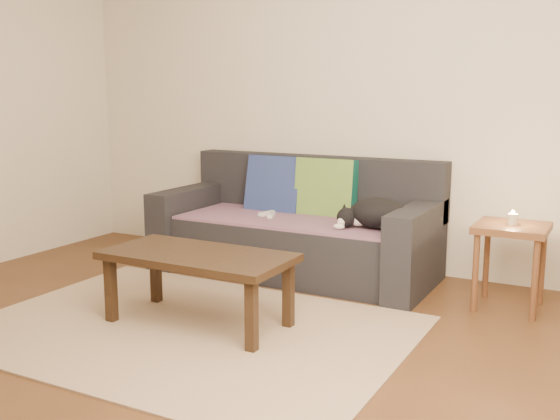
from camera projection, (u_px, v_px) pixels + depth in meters
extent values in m
plane|color=brown|center=(172.00, 339.00, 3.68)|extent=(4.50, 4.50, 0.00)
cube|color=beige|center=(322.00, 100.00, 5.18)|extent=(4.50, 0.04, 2.60)
cube|color=#232328|center=(293.00, 247.00, 4.94)|extent=(1.70, 0.78, 0.42)
cube|color=#232328|center=(316.00, 184.00, 5.21)|extent=(2.10, 0.18, 0.45)
cube|color=#232328|center=(190.00, 224.00, 5.37)|extent=(0.20, 0.90, 0.60)
cube|color=#232328|center=(416.00, 250.00, 4.49)|extent=(0.20, 0.90, 0.60)
cube|color=#3C2546|center=(292.00, 219.00, 4.89)|extent=(1.66, 0.74, 0.02)
cube|color=#161457|center=(275.00, 186.00, 5.21)|extent=(0.47, 0.21, 0.48)
cube|color=#0B4A42|center=(326.00, 190.00, 5.00)|extent=(0.47, 0.17, 0.49)
ellipsoid|color=black|center=(378.00, 213.00, 4.50)|extent=(0.45, 0.37, 0.21)
sphere|color=black|center=(347.00, 218.00, 4.52)|extent=(0.16, 0.16, 0.14)
sphere|color=white|center=(341.00, 222.00, 4.49)|extent=(0.07, 0.07, 0.06)
ellipsoid|color=black|center=(391.00, 228.00, 4.34)|extent=(0.17, 0.08, 0.05)
cube|color=white|center=(266.00, 213.00, 4.99)|extent=(0.07, 0.15, 0.03)
cube|color=white|center=(271.00, 215.00, 4.91)|extent=(0.08, 0.15, 0.03)
cube|color=brown|center=(512.00, 228.00, 4.12)|extent=(0.44, 0.44, 0.04)
cylinder|color=brown|center=(475.00, 273.00, 4.09)|extent=(0.04, 0.04, 0.50)
cylinder|color=brown|center=(535.00, 281.00, 3.93)|extent=(0.04, 0.04, 0.50)
cylinder|color=brown|center=(486.00, 260.00, 4.40)|extent=(0.04, 0.04, 0.50)
cylinder|color=brown|center=(542.00, 267.00, 4.24)|extent=(0.04, 0.04, 0.50)
cylinder|color=beige|center=(513.00, 219.00, 4.11)|extent=(0.06, 0.06, 0.07)
sphere|color=#FFBF59|center=(513.00, 212.00, 4.10)|extent=(0.02, 0.02, 0.02)
cube|color=tan|center=(187.00, 330.00, 3.81)|extent=(2.50, 1.80, 0.01)
cube|color=#332213|center=(198.00, 256.00, 3.82)|extent=(1.11, 0.56, 0.04)
cube|color=#332213|center=(111.00, 291.00, 3.91)|extent=(0.06, 0.06, 0.40)
cube|color=#332213|center=(252.00, 317.00, 3.45)|extent=(0.06, 0.06, 0.40)
cube|color=#332213|center=(156.00, 273.00, 4.27)|extent=(0.06, 0.06, 0.40)
cube|color=#332213|center=(288.00, 295.00, 3.82)|extent=(0.06, 0.06, 0.40)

